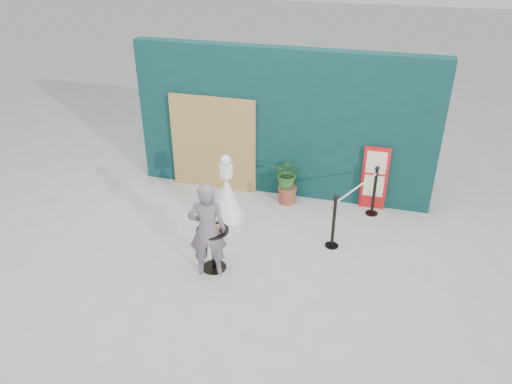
{
  "coord_description": "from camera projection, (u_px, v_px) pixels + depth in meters",
  "views": [
    {
      "loc": [
        1.98,
        -5.93,
        5.1
      ],
      "look_at": [
        0.0,
        1.2,
        1.0
      ],
      "focal_mm": 35.0,
      "sensor_mm": 36.0,
      "label": 1
    }
  ],
  "objects": [
    {
      "name": "ground",
      "position": [
        236.0,
        282.0,
        7.93
      ],
      "size": [
        60.0,
        60.0,
        0.0
      ],
      "primitive_type": "plane",
      "color": "#ADAAA5",
      "rests_on": "ground"
    },
    {
      "name": "back_wall",
      "position": [
        282.0,
        124.0,
        9.86
      ],
      "size": [
        6.0,
        0.3,
        3.0
      ],
      "primitive_type": "cube",
      "color": "#0A2F2C",
      "rests_on": "ground"
    },
    {
      "name": "bamboo_fence",
      "position": [
        213.0,
        144.0,
        10.26
      ],
      "size": [
        1.8,
        0.08,
        2.0
      ],
      "primitive_type": "cube",
      "color": "tan",
      "rests_on": "ground"
    },
    {
      "name": "woman",
      "position": [
        207.0,
        230.0,
        7.77
      ],
      "size": [
        0.68,
        0.54,
        1.63
      ],
      "primitive_type": "imported",
      "rotation": [
        0.0,
        0.0,
        3.42
      ],
      "color": "slate",
      "rests_on": "ground"
    },
    {
      "name": "menu_board",
      "position": [
        374.0,
        178.0,
        9.66
      ],
      "size": [
        0.5,
        0.07,
        1.3
      ],
      "color": "red",
      "rests_on": "ground"
    },
    {
      "name": "statue",
      "position": [
        227.0,
        201.0,
        8.97
      ],
      "size": [
        0.59,
        0.59,
        1.51
      ],
      "color": "silver",
      "rests_on": "ground"
    },
    {
      "name": "cafe_table",
      "position": [
        213.0,
        243.0,
        8.02
      ],
      "size": [
        0.52,
        0.52,
        0.75
      ],
      "color": "black",
      "rests_on": "ground"
    },
    {
      "name": "food_basket",
      "position": [
        213.0,
        228.0,
        7.88
      ],
      "size": [
        0.26,
        0.19,
        0.11
      ],
      "color": "#B4132D",
      "rests_on": "cafe_table"
    },
    {
      "name": "planter",
      "position": [
        288.0,
        177.0,
        9.9
      ],
      "size": [
        0.57,
        0.5,
        0.97
      ],
      "color": "brown",
      "rests_on": "ground"
    },
    {
      "name": "stanchion_barrier",
      "position": [
        355.0,
        206.0,
        9.04
      ],
      "size": [
        0.84,
        1.54,
        1.03
      ],
      "color": "black",
      "rests_on": "ground"
    }
  ]
}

